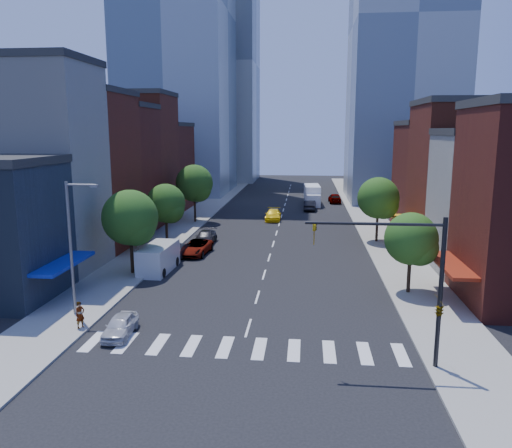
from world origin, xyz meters
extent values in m
plane|color=black|center=(0.00, 0.00, 0.00)|extent=(220.00, 220.00, 0.00)
cube|color=gray|center=(-12.50, 40.00, 0.07)|extent=(5.00, 120.00, 0.15)
cube|color=gray|center=(12.50, 40.00, 0.07)|extent=(5.00, 120.00, 0.15)
cube|color=silver|center=(0.00, -3.00, 0.01)|extent=(19.00, 3.00, 0.01)
cube|color=beige|center=(-21.00, 12.00, 9.00)|extent=(12.00, 8.00, 18.00)
cube|color=#602416|center=(-21.00, 20.50, 8.00)|extent=(12.00, 9.00, 16.00)
cube|color=#581C16|center=(-21.00, 29.00, 7.50)|extent=(12.00, 8.00, 15.00)
cube|color=#602416|center=(-21.00, 37.50, 8.50)|extent=(12.00, 9.00, 17.00)
cube|color=#581C16|center=(-21.00, 47.00, 6.50)|extent=(12.00, 10.00, 13.00)
cube|color=beige|center=(21.00, 15.00, 6.00)|extent=(12.00, 8.00, 12.00)
cube|color=#602416|center=(21.00, 24.00, 7.50)|extent=(12.00, 10.00, 15.00)
cube|color=#581C16|center=(21.00, 34.00, 6.50)|extent=(12.00, 10.00, 13.00)
cube|color=#8C99A8|center=(-22.00, 70.00, 35.00)|extent=(20.00, 22.00, 70.00)
cube|color=#9EA5AD|center=(20.00, 62.00, 30.00)|extent=(18.00, 20.00, 60.00)
cube|color=#9EA5AD|center=(-18.00, 95.00, 28.00)|extent=(18.00, 18.00, 56.00)
cylinder|color=black|center=(10.50, -4.50, 4.15)|extent=(0.24, 0.24, 8.00)
cylinder|color=black|center=(7.00, -4.50, 7.75)|extent=(7.00, 0.16, 0.16)
imported|color=gold|center=(4.00, -4.50, 7.15)|extent=(0.22, 0.18, 1.10)
imported|color=gold|center=(10.50, -4.50, 3.35)|extent=(0.48, 2.24, 0.90)
cylinder|color=slate|center=(-12.00, 1.00, 4.65)|extent=(0.20, 0.20, 9.00)
cylinder|color=slate|center=(-11.00, 1.00, 8.95)|extent=(2.00, 0.14, 0.14)
cube|color=slate|center=(-10.10, 1.00, 8.90)|extent=(0.50, 0.25, 0.18)
cylinder|color=black|center=(-11.50, 11.00, 2.11)|extent=(0.28, 0.28, 3.92)
sphere|color=#1E4D16|center=(-11.50, 11.00, 5.05)|extent=(4.80, 4.80, 4.80)
sphere|color=#1E4D16|center=(-10.90, 10.70, 4.35)|extent=(3.36, 3.36, 3.36)
cylinder|color=black|center=(-11.50, 22.00, 1.97)|extent=(0.28, 0.28, 3.64)
sphere|color=#1E4D16|center=(-11.50, 22.00, 4.70)|extent=(4.20, 4.20, 4.20)
sphere|color=#1E4D16|center=(-10.90, 21.70, 4.05)|extent=(2.94, 2.94, 2.94)
cylinder|color=black|center=(-11.50, 36.00, 2.25)|extent=(0.28, 0.28, 4.20)
sphere|color=#1E4D16|center=(-11.50, 36.00, 5.40)|extent=(5.00, 5.00, 5.00)
sphere|color=#1E4D16|center=(-10.90, 35.70, 4.65)|extent=(3.50, 3.50, 3.50)
cylinder|color=black|center=(11.50, 8.00, 1.83)|extent=(0.28, 0.28, 3.36)
sphere|color=#1E4D16|center=(11.50, 8.00, 4.35)|extent=(4.00, 4.00, 4.00)
sphere|color=#1E4D16|center=(12.10, 7.70, 3.75)|extent=(2.80, 2.80, 2.80)
cylinder|color=black|center=(11.50, 26.00, 2.11)|extent=(0.28, 0.28, 3.92)
sphere|color=#1E4D16|center=(11.50, 26.00, 5.05)|extent=(4.60, 4.60, 4.60)
sphere|color=#1E4D16|center=(12.10, 25.70, 4.35)|extent=(3.22, 3.22, 3.22)
imported|color=silver|center=(-7.67, -2.00, 0.65)|extent=(1.72, 3.87, 1.29)
imported|color=black|center=(-9.00, 16.33, 0.71)|extent=(2.00, 4.45, 1.42)
imported|color=#999999|center=(-7.50, 18.47, 0.73)|extent=(2.91, 5.46, 1.46)
imported|color=black|center=(-7.50, 23.33, 0.72)|extent=(2.03, 4.97, 1.44)
cube|color=silver|center=(-9.50, 12.22, 1.19)|extent=(2.48, 5.73, 2.37)
cube|color=black|center=(-9.59, 10.07, 1.52)|extent=(2.13, 1.21, 1.02)
cylinder|color=black|center=(-10.59, 10.34, 0.40)|extent=(0.32, 0.87, 0.86)
cylinder|color=black|center=(-8.56, 10.26, 0.40)|extent=(0.32, 0.87, 0.86)
cylinder|color=black|center=(-10.44, 14.18, 0.40)|extent=(0.32, 0.87, 0.86)
cylinder|color=black|center=(-8.41, 14.09, 0.40)|extent=(0.32, 0.87, 0.86)
cube|color=silver|center=(-9.50, 13.32, 0.96)|extent=(2.28, 4.73, 1.92)
cube|color=black|center=(-9.68, 11.60, 1.23)|extent=(1.77, 1.08, 0.82)
cylinder|color=black|center=(-10.48, 11.86, 0.32)|extent=(0.30, 0.71, 0.69)
cylinder|color=black|center=(-8.84, 11.69, 0.32)|extent=(0.30, 0.71, 0.69)
cylinder|color=black|center=(-10.16, 14.95, 0.32)|extent=(0.30, 0.71, 0.69)
cylinder|color=black|center=(-8.52, 14.78, 0.32)|extent=(0.30, 0.71, 0.69)
imported|color=yellow|center=(-1.00, 38.83, 0.76)|extent=(2.22, 5.27, 1.52)
imported|color=black|center=(4.18, 48.13, 0.80)|extent=(1.99, 4.97, 1.61)
imported|color=#999999|center=(8.50, 56.94, 0.83)|extent=(2.16, 4.93, 1.65)
cube|color=white|center=(4.54, 54.60, 1.64)|extent=(2.79, 6.76, 3.27)
cube|color=white|center=(4.74, 50.72, 1.12)|extent=(2.34, 1.95, 2.04)
cylinder|color=black|center=(3.57, 51.48, 0.46)|extent=(0.35, 0.93, 0.92)
cylinder|color=black|center=(5.82, 51.60, 0.46)|extent=(0.35, 0.93, 0.92)
cylinder|color=black|center=(3.33, 56.08, 0.46)|extent=(0.35, 0.93, 0.92)
cylinder|color=black|center=(5.58, 56.19, 0.46)|extent=(0.35, 0.93, 0.92)
imported|color=#999999|center=(-10.50, -1.38, 1.01)|extent=(0.66, 0.75, 1.71)
imported|color=#999999|center=(-12.97, 16.33, 0.92)|extent=(0.61, 0.77, 1.54)
camera|label=1|loc=(3.52, -29.86, 12.44)|focal=35.00mm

